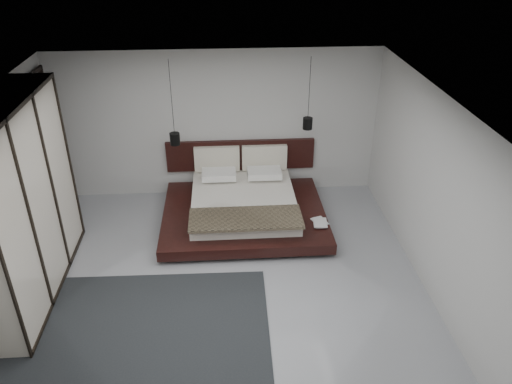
{
  "coord_description": "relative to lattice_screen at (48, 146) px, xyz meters",
  "views": [
    {
      "loc": [
        0.11,
        -5.77,
        4.81
      ],
      "look_at": [
        0.6,
        1.2,
        0.94
      ],
      "focal_mm": 35.0,
      "sensor_mm": 36.0,
      "label": 1
    }
  ],
  "objects": [
    {
      "name": "pendant_right",
      "position": [
        4.53,
        -0.09,
        0.34
      ],
      "size": [
        0.17,
        0.17,
        1.27
      ],
      "color": "black",
      "rests_on": "ceiling"
    },
    {
      "name": "wardrobe",
      "position": [
        0.25,
        -2.21,
        0.1
      ],
      "size": [
        0.67,
        2.85,
        2.8
      ],
      "color": "beige",
      "rests_on": "floor"
    },
    {
      "name": "rug",
      "position": [
        1.75,
        -3.38,
        -1.29
      ],
      "size": [
        3.69,
        2.67,
        0.02
      ],
      "primitive_type": "cube",
      "rotation": [
        0.0,
        0.0,
        -0.02
      ],
      "color": "black",
      "rests_on": "floor"
    },
    {
      "name": "wall_back",
      "position": [
        2.95,
        0.55,
        0.1
      ],
      "size": [
        6.0,
        0.0,
        6.0
      ],
      "primitive_type": "plane",
      "rotation": [
        1.57,
        0.0,
        0.0
      ],
      "color": "#B7B7B5",
      "rests_on": "floor"
    },
    {
      "name": "pendant_left",
      "position": [
        2.21,
        -0.09,
        0.12
      ],
      "size": [
        0.18,
        0.18,
        1.5
      ],
      "color": "black",
      "rests_on": "ceiling"
    },
    {
      "name": "wall_right",
      "position": [
        5.95,
        -2.45,
        0.1
      ],
      "size": [
        0.0,
        6.0,
        6.0
      ],
      "primitive_type": "plane",
      "rotation": [
        1.57,
        0.0,
        -1.57
      ],
      "color": "#B7B7B5",
      "rests_on": "floor"
    },
    {
      "name": "floor",
      "position": [
        2.95,
        -2.45,
        -1.3
      ],
      "size": [
        6.0,
        6.0,
        0.0
      ],
      "primitive_type": "plane",
      "color": "#95979D",
      "rests_on": "ground"
    },
    {
      "name": "bed",
      "position": [
        3.37,
        -0.54,
        -1.01
      ],
      "size": [
        2.83,
        2.41,
        1.09
      ],
      "color": "black",
      "rests_on": "floor"
    },
    {
      "name": "book_lower",
      "position": [
        4.53,
        -1.21,
        -1.02
      ],
      "size": [
        0.29,
        0.34,
        0.03
      ],
      "primitive_type": "imported",
      "rotation": [
        0.0,
        0.0,
        0.34
      ],
      "color": "#99724C",
      "rests_on": "bed"
    },
    {
      "name": "lattice_screen",
      "position": [
        0.0,
        0.0,
        0.0
      ],
      "size": [
        0.05,
        0.9,
        2.6
      ],
      "primitive_type": "cube",
      "color": "black",
      "rests_on": "floor"
    },
    {
      "name": "ceiling",
      "position": [
        2.95,
        -2.45,
        1.5
      ],
      "size": [
        6.0,
        6.0,
        0.0
      ],
      "primitive_type": "plane",
      "rotation": [
        3.14,
        0.0,
        0.0
      ],
      "color": "white",
      "rests_on": "wall_back"
    },
    {
      "name": "book_upper",
      "position": [
        4.51,
        -1.24,
        -1.0
      ],
      "size": [
        0.26,
        0.33,
        0.02
      ],
      "primitive_type": "imported",
      "rotation": [
        0.0,
        0.0,
        -0.1
      ],
      "color": "#99724C",
      "rests_on": "book_lower"
    }
  ]
}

